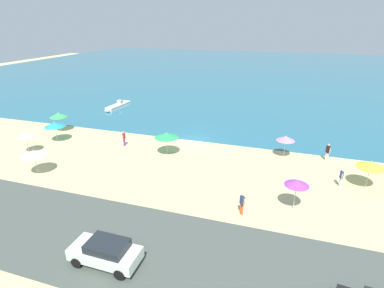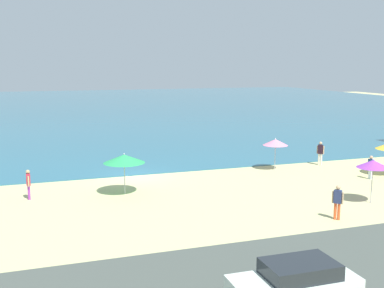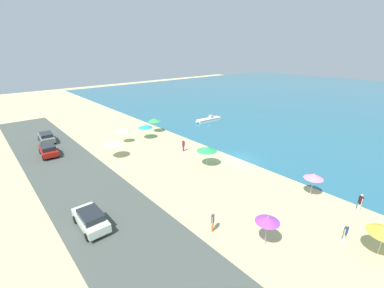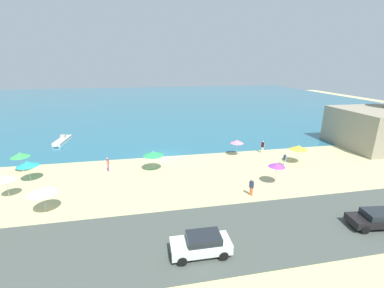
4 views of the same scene
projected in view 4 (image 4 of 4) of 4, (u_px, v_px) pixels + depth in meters
ground_plane at (164, 157)px, 35.79m from camera, size 160.00×160.00×0.00m
sea at (150, 101)px, 87.28m from camera, size 150.00×110.00×0.05m
coastal_road at (186, 239)px, 18.92m from camera, size 80.00×8.00×0.06m
beach_umbrella_0 at (237, 142)px, 35.56m from camera, size 1.81×1.81×2.35m
beach_umbrella_1 at (20, 155)px, 30.16m from camera, size 2.11×2.11×2.46m
beach_umbrella_2 at (299, 148)px, 32.90m from camera, size 2.19×2.19×2.43m
beach_umbrella_3 at (5, 178)px, 24.35m from camera, size 1.78×1.78×2.38m
beach_umbrella_4 at (42, 191)px, 21.86m from camera, size 2.32×2.32×2.34m
beach_umbrella_5 at (27, 164)px, 27.86m from camera, size 2.28×2.28×2.34m
beach_umbrella_6 at (277, 165)px, 27.02m from camera, size 1.77×1.77×2.51m
beach_umbrella_7 at (153, 153)px, 30.61m from camera, size 2.45×2.45×2.48m
bather_0 at (285, 159)px, 32.44m from camera, size 0.23×0.57×1.61m
bather_1 at (252, 186)px, 25.00m from camera, size 0.40×0.46×1.76m
bather_2 at (263, 146)px, 36.94m from camera, size 0.40×0.46×1.83m
bather_3 at (108, 164)px, 30.64m from camera, size 0.23×0.57×1.73m
parked_car_1 at (201, 244)px, 17.21m from camera, size 4.06×1.88×1.50m
parked_car_3 at (376, 218)px, 20.15m from camera, size 4.24×2.22×1.37m
skiff_nearshore at (62, 140)px, 41.97m from camera, size 1.77×5.73×1.11m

